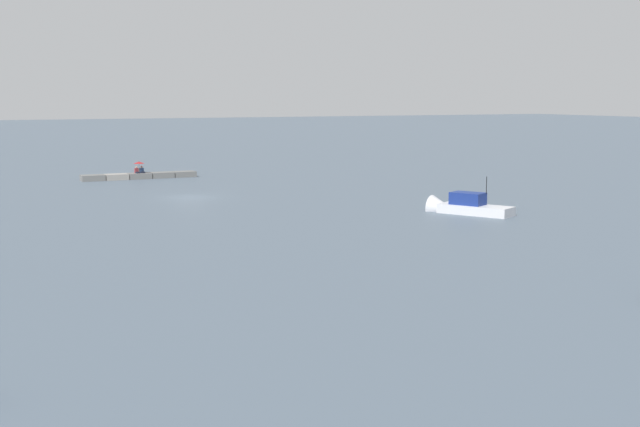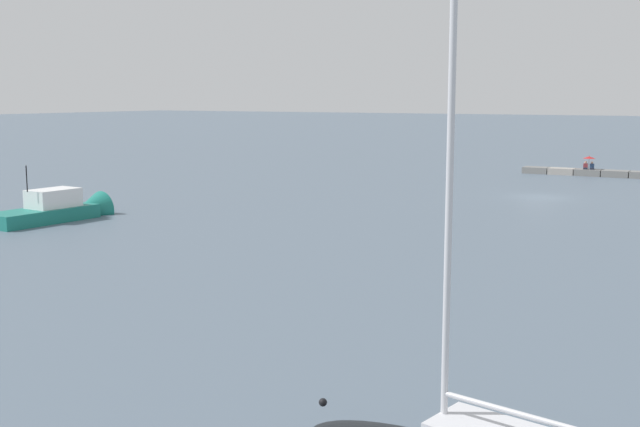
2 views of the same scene
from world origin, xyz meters
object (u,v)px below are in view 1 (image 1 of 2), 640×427
at_px(person_seated_maroon_right, 137,171).
at_px(umbrella_open_red, 139,163).
at_px(person_seated_blue_left, 142,171).
at_px(motorboat_white_far, 463,208).

bearing_deg(person_seated_maroon_right, umbrella_open_red, -171.33).
height_order(person_seated_blue_left, person_seated_maroon_right, same).
bearing_deg(person_seated_blue_left, umbrella_open_red, -15.92).
bearing_deg(person_seated_maroon_right, person_seated_blue_left, 176.03).
bearing_deg(umbrella_open_red, person_seated_blue_left, 174.32).
height_order(person_seated_blue_left, umbrella_open_red, umbrella_open_red).
bearing_deg(person_seated_blue_left, person_seated_maroon_right, -3.97).
relative_size(person_seated_blue_left, motorboat_white_far, 0.11).
bearing_deg(motorboat_white_far, person_seated_blue_left, 84.69).
distance_m(person_seated_maroon_right, umbrella_open_red, 0.89).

